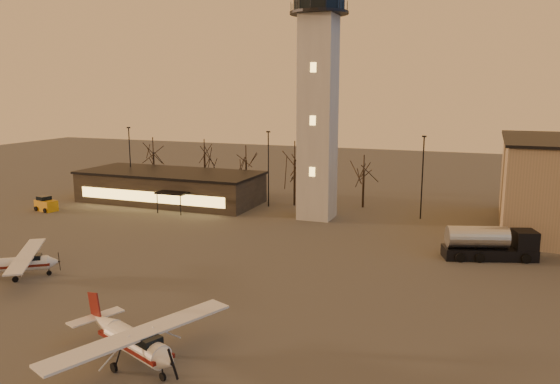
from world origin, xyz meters
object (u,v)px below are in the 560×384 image
Objects in this scene: cessna_front at (138,348)px; cessna_rear at (23,266)px; control_tower at (318,83)px; fuel_truck at (489,246)px; service_cart at (46,205)px; terminal at (170,187)px.

cessna_front is 20.20m from cessna_rear.
fuel_truck is (19.84, -10.02, -15.10)m from control_tower.
control_tower reaches higher than cessna_front.
service_cart is (-34.06, -8.76, -15.60)m from control_tower.
control_tower is at bearing 28.29° from service_cart.
terminal reaches higher than cessna_front.
terminal reaches higher than cessna_rear.
control_tower is 26.24m from terminal.
fuel_truck is (41.84, -12.00, -0.93)m from terminal.
terminal is 31.89m from cessna_rear.
terminal is at bearing 55.55° from service_cart.
terminal is 16.22m from service_cart.
cessna_front is 1.25× the size of cessna_rear.
cessna_front is (23.31, -40.60, -1.05)m from terminal.
cessna_front is at bearing -60.13° from terminal.
cessna_rear is (-16.68, -29.44, -15.36)m from control_tower.
control_tower is 26.87m from fuel_truck.
terminal is 43.53m from fuel_truck.
control_tower reaches higher than service_cart.
control_tower is at bearing 25.83° from cessna_rear.
cessna_front is 3.48× the size of service_cart.
terminal is 2.22× the size of cessna_front.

